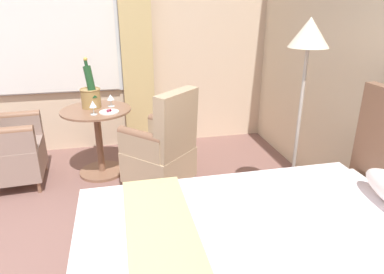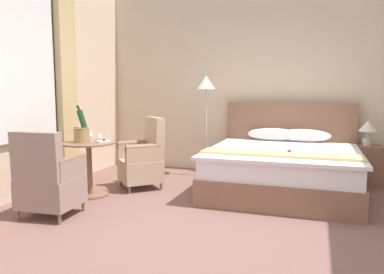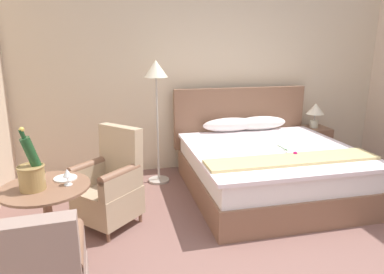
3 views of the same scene
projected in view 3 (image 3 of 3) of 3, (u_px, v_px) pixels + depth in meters
name	position (u px, v px, depth m)	size (l,w,h in m)	color
wall_headboard_side	(209.00, 59.00, 4.95)	(5.57, 0.12, 3.19)	beige
bed	(266.00, 165.00, 4.29)	(1.99, 2.05, 1.20)	brown
nightstand	(312.00, 146.00, 5.25)	(0.47, 0.38, 0.59)	brown
bedside_lamp	(315.00, 111.00, 5.10)	(0.26, 0.26, 0.37)	beige
floor_lamp_brass	(156.00, 84.00, 4.32)	(0.30, 0.30, 1.62)	#B3AA9F
side_table_round	(49.00, 221.00, 2.80)	(0.70, 0.70, 0.71)	brown
champagne_bucket	(32.00, 172.00, 2.63)	(0.21, 0.21, 0.50)	#A07F48
wine_glass_near_bucket	(67.00, 174.00, 2.72)	(0.07, 0.07, 0.14)	white
wine_glass_near_edge	(38.00, 170.00, 2.82)	(0.08, 0.08, 0.13)	white
snack_plate	(66.00, 178.00, 2.87)	(0.19, 0.19, 0.04)	white
armchair_by_window	(110.00, 186.00, 3.47)	(0.76, 0.76, 1.01)	brown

